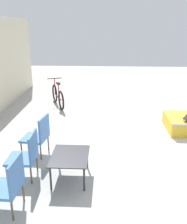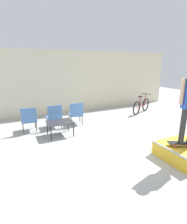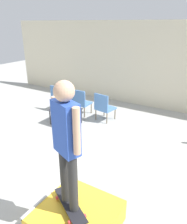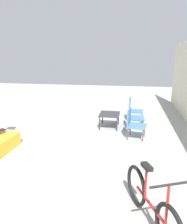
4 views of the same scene
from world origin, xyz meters
name	(u,v)px [view 1 (image 1 of 4)]	position (x,y,z in m)	size (l,w,h in m)	color
ground_plane	(145,147)	(0.00, 0.00, 0.00)	(24.00, 24.00, 0.00)	#A8A8A3
skate_ramp_box	(187,123)	(1.10, -1.28, 0.18)	(1.15, 1.09, 0.39)	gold
coffee_table	(70,158)	(-1.34, 1.59, 0.43)	(0.85, 0.68, 0.48)	#2D2D33
patio_chair_left	(8,183)	(-2.24, 2.40, 0.48)	(0.54, 0.54, 0.90)	brown
patio_chair_center	(26,154)	(-1.34, 2.40, 0.48)	(0.53, 0.53, 0.90)	brown
patio_chair_right	(38,134)	(-0.46, 2.40, 0.48)	(0.59, 0.59, 0.90)	brown
bicycle	(58,96)	(3.06, 2.64, 0.36)	(1.55, 0.76, 0.93)	black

